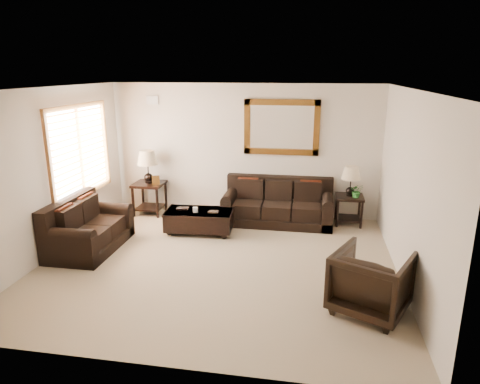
% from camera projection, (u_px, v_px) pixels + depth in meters
% --- Properties ---
extents(room, '(5.51, 5.01, 2.71)m').
position_uv_depth(room, '(217.00, 181.00, 6.41)').
color(room, gray).
rests_on(room, ground).
extents(window, '(0.07, 1.96, 1.66)m').
position_uv_depth(window, '(81.00, 151.00, 7.65)').
color(window, white).
rests_on(window, room).
extents(mirror, '(1.50, 0.06, 1.10)m').
position_uv_depth(mirror, '(281.00, 127.00, 8.49)').
color(mirror, '#43230D').
rests_on(mirror, room).
extents(air_vent, '(0.25, 0.02, 0.18)m').
position_uv_depth(air_vent, '(153.00, 100.00, 8.80)').
color(air_vent, '#999999').
rests_on(air_vent, room).
extents(sofa, '(2.14, 0.93, 0.88)m').
position_uv_depth(sofa, '(278.00, 207.00, 8.54)').
color(sofa, black).
rests_on(sofa, room).
extents(loveseat, '(0.93, 1.56, 0.88)m').
position_uv_depth(loveseat, '(86.00, 231.00, 7.26)').
color(loveseat, black).
rests_on(loveseat, room).
extents(end_table_left, '(0.61, 0.61, 1.35)m').
position_uv_depth(end_table_left, '(148.00, 173.00, 8.90)').
color(end_table_left, black).
rests_on(end_table_left, room).
extents(end_table_right, '(0.53, 0.53, 1.17)m').
position_uv_depth(end_table_right, '(350.00, 187.00, 8.30)').
color(end_table_right, black).
rests_on(end_table_right, room).
extents(coffee_table, '(1.29, 0.75, 0.53)m').
position_uv_depth(coffee_table, '(199.00, 219.00, 8.00)').
color(coffee_table, black).
rests_on(coffee_table, room).
extents(armchair, '(1.13, 1.11, 0.89)m').
position_uv_depth(armchair, '(371.00, 279.00, 5.33)').
color(armchair, black).
rests_on(armchair, floor).
extents(potted_plant, '(0.25, 0.27, 0.21)m').
position_uv_depth(potted_plant, '(357.00, 192.00, 8.22)').
color(potted_plant, '#21591E').
rests_on(potted_plant, end_table_right).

